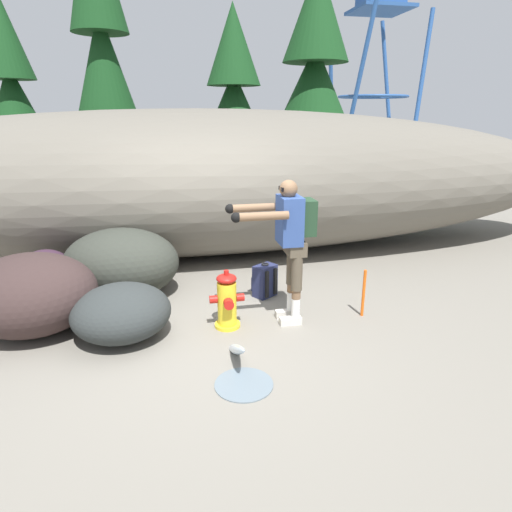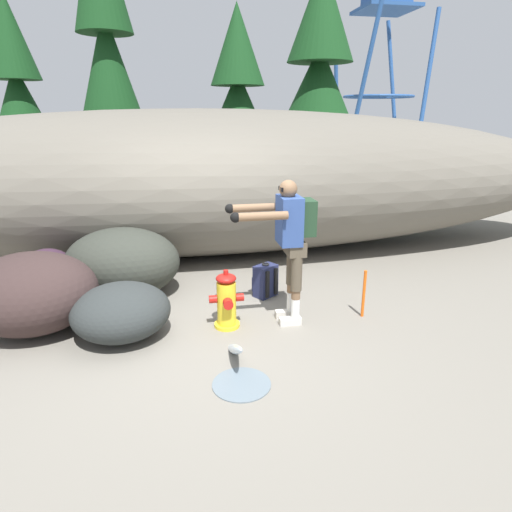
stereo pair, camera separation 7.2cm
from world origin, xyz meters
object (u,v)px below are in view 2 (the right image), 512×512
object	(u,v)px
boulder_large	(32,293)
spare_backpack	(265,281)
survey_stake	(364,294)
boulder_mid	(123,262)
boulder_outlier	(48,276)
fire_hydrant	(227,301)
utility_worker	(289,234)
boulder_small	(121,312)

from	to	relation	value
boulder_large	spare_backpack	bearing A→B (deg)	10.31
spare_backpack	survey_stake	distance (m)	1.35
boulder_mid	boulder_outlier	bearing A→B (deg)	-178.47
fire_hydrant	survey_stake	xyz separation A→B (m)	(1.67, -0.03, -0.02)
survey_stake	boulder_mid	bearing A→B (deg)	157.54
fire_hydrant	survey_stake	size ratio (longest dim) A/B	1.17
boulder_large	survey_stake	distance (m)	3.86
boulder_large	survey_stake	bearing A→B (deg)	-4.91
spare_backpack	survey_stake	bearing A→B (deg)	-163.40
utility_worker	spare_backpack	bearing A→B (deg)	-82.52
boulder_large	boulder_mid	xyz separation A→B (m)	(0.89, 0.89, 0.01)
boulder_outlier	survey_stake	size ratio (longest dim) A/B	1.40
utility_worker	spare_backpack	xyz separation A→B (m)	(-0.12, 0.79, -0.87)
boulder_mid	survey_stake	world-z (taller)	boulder_mid
boulder_mid	boulder_outlier	world-z (taller)	boulder_mid
utility_worker	boulder_large	distance (m)	2.98
boulder_mid	boulder_small	distance (m)	1.24
spare_backpack	boulder_small	world-z (taller)	boulder_small
fire_hydrant	utility_worker	distance (m)	1.06
utility_worker	boulder_large	bearing A→B (deg)	-6.45
boulder_small	utility_worker	bearing A→B (deg)	1.41
spare_backpack	boulder_mid	xyz separation A→B (m)	(-1.89, 0.38, 0.25)
utility_worker	boulder_large	world-z (taller)	utility_worker
utility_worker	boulder_mid	xyz separation A→B (m)	(-2.01, 1.17, -0.62)
boulder_large	boulder_small	distance (m)	1.06
spare_backpack	boulder_outlier	bearing A→B (deg)	47.89
boulder_large	boulder_outlier	world-z (taller)	boulder_large
utility_worker	boulder_outlier	bearing A→B (deg)	-21.97
fire_hydrant	boulder_large	bearing A→B (deg)	172.07
utility_worker	survey_stake	world-z (taller)	utility_worker
boulder_mid	boulder_outlier	size ratio (longest dim) A/B	1.83
boulder_mid	boulder_small	xyz separation A→B (m)	(0.10, -1.22, -0.16)
boulder_mid	spare_backpack	bearing A→B (deg)	-11.40
boulder_mid	survey_stake	xyz separation A→B (m)	(2.95, -1.22, -0.17)
fire_hydrant	boulder_outlier	distance (m)	2.52
boulder_small	boulder_outlier	world-z (taller)	boulder_outlier
boulder_large	boulder_outlier	xyz separation A→B (m)	(-0.07, 0.86, -0.11)
utility_worker	boulder_outlier	xyz separation A→B (m)	(-2.97, 1.15, -0.73)
utility_worker	boulder_outlier	size ratio (longest dim) A/B	2.03
boulder_small	spare_backpack	bearing A→B (deg)	25.17
boulder_mid	boulder_small	bearing A→B (deg)	-85.19
utility_worker	boulder_small	distance (m)	2.06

